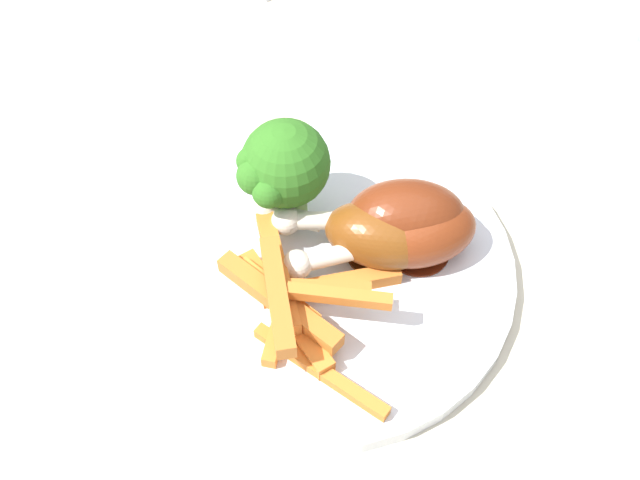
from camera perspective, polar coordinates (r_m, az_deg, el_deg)
The scene contains 8 objects.
dining_table at distance 0.60m, azimuth -3.34°, elevation -3.08°, with size 1.00×0.74×0.73m.
dinner_plate at distance 0.46m, azimuth -0.00°, elevation -1.99°, with size 0.26×0.26×0.01m, color silver.
broccoli_floret_front at distance 0.44m, azimuth -3.17°, elevation 6.13°, with size 0.06×0.06×0.08m.
broccoli_floret_middle at distance 0.44m, azimuth -2.82°, elevation 5.83°, with size 0.05×0.05×0.07m.
carrot_fries_pile at distance 0.42m, azimuth -2.23°, elevation -5.00°, with size 0.12×0.12×0.03m.
chicken_drumstick_near at distance 0.44m, azimuth 7.74°, elevation 0.42°, with size 0.09×0.13×0.04m.
chicken_drumstick_far at distance 0.44m, azimuth 4.10°, elevation 0.53°, with size 0.05×0.12×0.04m.
chicken_drumstick_extra at distance 0.44m, azimuth 6.70°, elevation 1.86°, with size 0.07×0.13×0.05m.
Camera 1 is at (-0.32, -0.10, 1.11)m, focal length 38.15 mm.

